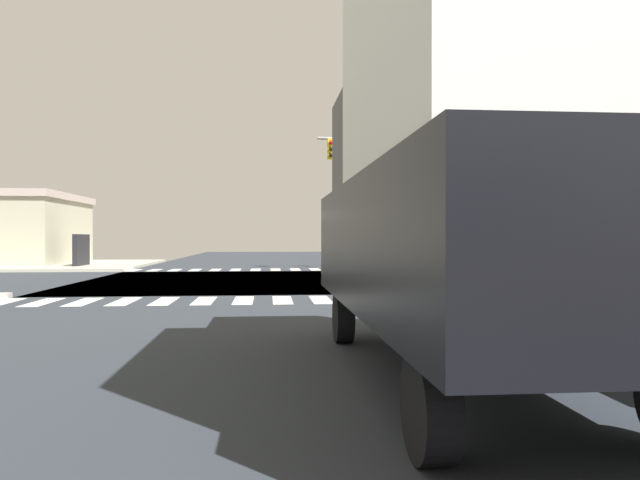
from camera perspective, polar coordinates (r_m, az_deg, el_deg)
name	(u,v)px	position (r m, az deg, el deg)	size (l,w,h in m)	color
ground	(271,281)	(22.67, -4.73, -3.93)	(90.00, 90.00, 0.05)	#2B3038
sidewalk_corner_ne	(486,263)	(37.04, 15.73, -2.17)	(12.00, 12.00, 0.14)	#B2ADA3
sidewalk_corner_nw	(40,265)	(36.96, -25.43, -2.19)	(12.00, 12.00, 0.14)	#B0AE9C
crosswalk_near	(263,300)	(15.40, -5.52, -5.79)	(13.50, 2.00, 0.01)	white
crosswalk_far	(266,270)	(29.95, -5.28, -2.86)	(13.50, 2.00, 0.01)	white
traffic_signal_mast	(385,168)	(30.30, 6.32, 6.90)	(5.63, 0.55, 7.02)	gray
street_lamp	(391,191)	(40.08, 6.89, 4.73)	(1.78, 0.32, 7.96)	gray
box_truck_leading_2	(460,152)	(6.77, 13.39, 8.25)	(2.40, 7.20, 4.85)	black
suv_trailing_2	(510,244)	(20.74, 17.84, -0.40)	(4.60, 1.96, 2.34)	black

